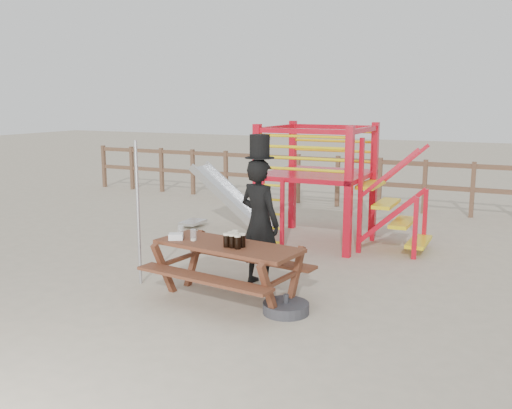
{
  "coord_description": "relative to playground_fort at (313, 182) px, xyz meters",
  "views": [
    {
      "loc": [
        3.52,
        -5.84,
        2.51
      ],
      "look_at": [
        0.34,
        0.8,
        1.14
      ],
      "focal_mm": 40.0,
      "sensor_mm": 36.0,
      "label": 1
    }
  ],
  "objects": [
    {
      "name": "empty_glasses",
      "position": [
        -0.52,
        -3.32,
        -0.28
      ],
      "size": [
        0.35,
        0.19,
        0.15
      ],
      "color": "silver",
      "rests_on": "picnic_table"
    },
    {
      "name": "ground",
      "position": [
        -0.12,
        -3.58,
        -1.07
      ],
      "size": [
        60.0,
        60.0,
        0.0
      ],
      "primitive_type": "plane",
      "color": "#B7A78E",
      "rests_on": "ground"
    },
    {
      "name": "stout_pints",
      "position": [
        0.22,
        -3.42,
        -0.26
      ],
      "size": [
        0.26,
        0.29,
        0.17
      ],
      "color": "black",
      "rests_on": "picnic_table"
    },
    {
      "name": "back_fence",
      "position": [
        -0.12,
        3.42,
        -0.34
      ],
      "size": [
        15.09,
        0.09,
        1.2
      ],
      "color": "brown",
      "rests_on": "ground"
    },
    {
      "name": "playground_fort",
      "position": [
        0.0,
        0.0,
        0.0
      ],
      "size": [
        4.71,
        1.84,
        2.1
      ],
      "color": "red",
      "rests_on": "ground"
    },
    {
      "name": "parasol_base",
      "position": [
        0.94,
        -3.46,
        -1.01
      ],
      "size": [
        0.55,
        0.55,
        0.23
      ],
      "color": "#323237",
      "rests_on": "ground"
    },
    {
      "name": "metal_pole",
      "position": [
        -1.31,
        -3.3,
        -0.09
      ],
      "size": [
        0.04,
        0.04,
        1.97
      ],
      "primitive_type": "cylinder",
      "color": "#B2B2B7",
      "rests_on": "ground"
    },
    {
      "name": "man_with_hat",
      "position": [
        0.19,
        -2.63,
        -0.15
      ],
      "size": [
        0.73,
        0.59,
        2.05
      ],
      "rotation": [
        0.0,
        0.0,
        2.84
      ],
      "color": "black",
      "rests_on": "ground"
    },
    {
      "name": "paper_bag",
      "position": [
        -0.62,
        -3.43,
        -0.31
      ],
      "size": [
        0.22,
        0.21,
        0.08
      ],
      "primitive_type": "cube",
      "rotation": [
        0.0,
        0.0,
        0.49
      ],
      "color": "white",
      "rests_on": "picnic_table"
    },
    {
      "name": "picnic_table",
      "position": [
        0.09,
        -3.35,
        -0.61
      ],
      "size": [
        2.03,
        1.54,
        0.73
      ],
      "rotation": [
        0.0,
        0.0,
        -0.14
      ],
      "color": "brown",
      "rests_on": "ground"
    }
  ]
}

